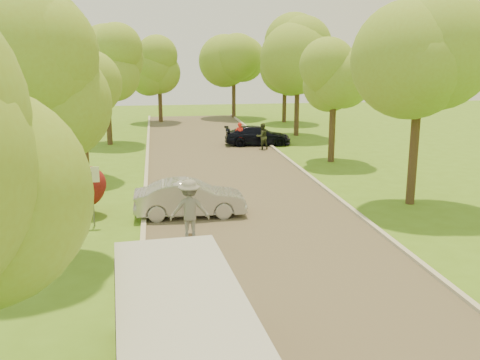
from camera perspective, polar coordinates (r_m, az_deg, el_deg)
ground at (r=16.50m, az=3.90°, el=-8.24°), size 100.00×100.00×0.00m
road at (r=23.98m, az=-0.35°, el=-1.27°), size 8.00×60.00×0.01m
curb_left at (r=23.72m, az=-10.07°, el=-1.51°), size 0.18×60.00×0.12m
curb_right at (r=24.88m, az=8.91°, el=-0.76°), size 0.18×60.00×0.12m
street_sign at (r=19.60m, az=-15.53°, el=-0.41°), size 0.55×0.06×2.17m
red_shrub at (r=21.22m, az=-16.36°, el=-0.72°), size 1.70×1.70×1.95m
tree_l_mida at (r=16.20m, az=-19.23°, el=9.48°), size 4.71×4.60×7.39m
tree_l_midb at (r=27.18m, az=-16.27°, el=9.73°), size 4.30×4.20×6.62m
tree_l_far at (r=37.05m, az=-13.82°, el=12.08°), size 4.92×4.80×7.79m
tree_r_mida at (r=22.55m, az=19.16°, el=11.31°), size 5.13×5.00×7.95m
tree_r_midb at (r=30.67m, az=10.38°, el=10.94°), size 4.51×4.40×7.01m
tree_r_far at (r=40.39m, az=6.53°, el=12.96°), size 5.33×5.20×8.34m
tree_bg_a at (r=45.25m, az=-16.09°, el=11.92°), size 5.12×5.00×7.72m
tree_bg_b at (r=48.38m, az=5.11°, el=12.70°), size 5.12×5.00×7.95m
tree_bg_c at (r=48.95m, az=-8.39°, el=12.02°), size 4.92×4.80×7.33m
tree_bg_d at (r=51.52m, az=-0.43°, el=12.54°), size 5.12×5.00×7.72m
minivan at (r=10.00m, az=-6.40°, el=-16.59°), size 2.58×5.70×2.07m
silver_sedan at (r=20.40m, az=-5.35°, el=-1.96°), size 4.22×1.49×1.39m
dark_sedan at (r=36.22m, az=1.89°, el=4.77°), size 4.57×2.10×1.29m
longboard at (r=17.76m, az=-5.32°, el=-6.29°), size 0.33×1.03×0.12m
skateboarder at (r=17.44m, az=-5.39°, el=-3.15°), size 1.31×0.79×1.99m
person_striped at (r=35.54m, az=-0.04°, el=4.86°), size 0.68×0.55×1.61m
person_olive at (r=34.50m, az=2.37°, el=4.66°), size 0.98×0.87×1.69m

